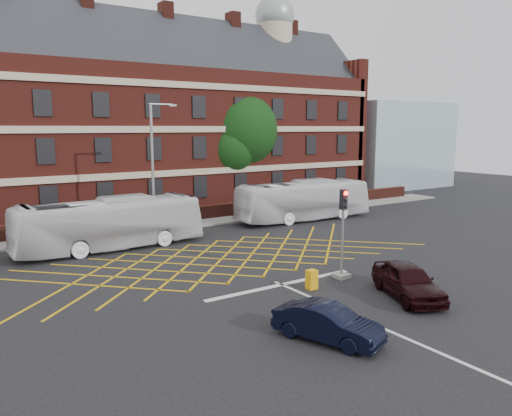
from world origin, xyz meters
TOP-DOWN VIEW (x-y plane):
  - ground at (0.00, 0.00)m, footprint 120.00×120.00m
  - victorian_building at (0.25, 22.00)m, footprint 51.00×12.17m
  - boundary_wall at (0.00, 13.00)m, footprint 56.00×0.50m
  - far_pavement at (0.00, 12.00)m, footprint 60.00×3.00m
  - glass_block at (34.00, 21.00)m, footprint 14.00×10.00m
  - box_junction_hatching at (0.00, 2.00)m, footprint 8.22×8.22m
  - stop_line at (0.00, -3.50)m, footprint 8.00×0.30m
  - centre_line at (0.00, -10.00)m, footprint 0.15×14.00m
  - bus_left at (-4.33, 7.62)m, footprint 11.09×2.83m
  - bus_right at (11.10, 8.52)m, footprint 11.30×3.33m
  - car_navy at (-2.34, -9.22)m, footprint 2.56×3.99m
  - car_maroon at (3.40, -7.86)m, footprint 3.35×4.69m
  - deciduous_tree at (11.10, 18.15)m, footprint 7.54×7.27m
  - traffic_light_near at (3.06, -4.22)m, footprint 0.70×0.70m
  - street_lamp at (-0.85, 9.21)m, footprint 2.25×1.00m
  - utility_cabinet at (0.77, -4.72)m, footprint 0.44×0.39m

SIDE VIEW (x-z plane):
  - ground at x=0.00m, z-range 0.00..0.00m
  - box_junction_hatching at x=0.00m, z-range 0.00..0.02m
  - stop_line at x=0.00m, z-range 0.00..0.02m
  - centre_line at x=0.00m, z-range 0.00..0.02m
  - far_pavement at x=0.00m, z-range 0.00..0.12m
  - utility_cabinet at x=0.77m, z-range 0.00..0.87m
  - boundary_wall at x=0.00m, z-range 0.00..1.10m
  - car_navy at x=-2.34m, z-range 0.00..1.24m
  - car_maroon at x=3.40m, z-range 0.00..1.48m
  - bus_left at x=-4.33m, z-range 0.00..3.07m
  - bus_right at x=11.10m, z-range 0.00..3.11m
  - traffic_light_near at x=3.06m, z-range -0.37..3.90m
  - street_lamp at x=-0.85m, z-range -1.37..7.29m
  - glass_block at x=34.00m, z-range 0.00..10.00m
  - deciduous_tree at x=11.10m, z-range 1.12..11.65m
  - victorian_building at x=0.25m, z-range -2.36..18.04m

